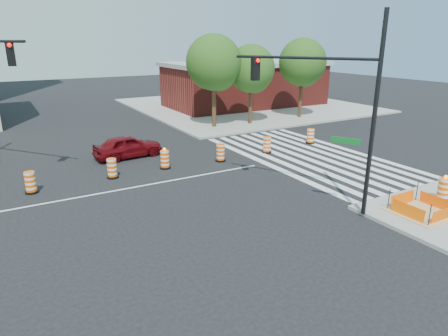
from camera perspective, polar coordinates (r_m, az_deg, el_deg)
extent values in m
plane|color=black|center=(19.76, -12.70, -2.71)|extent=(120.00, 120.00, 0.00)
cube|color=gray|center=(43.21, 3.05, 8.93)|extent=(22.00, 22.00, 0.15)
cube|color=silver|center=(23.09, 6.01, 0.67)|extent=(0.45, 13.50, 0.01)
cube|color=silver|center=(23.61, 7.78, 0.99)|extent=(0.45, 13.50, 0.01)
cube|color=silver|center=(24.15, 9.48, 1.30)|extent=(0.45, 13.50, 0.01)
cube|color=silver|center=(24.71, 11.10, 1.59)|extent=(0.45, 13.50, 0.01)
cube|color=silver|center=(25.30, 12.65, 1.87)|extent=(0.45, 13.50, 0.01)
cube|color=silver|center=(25.90, 14.13, 2.13)|extent=(0.45, 13.50, 0.01)
cube|color=silver|center=(26.52, 15.54, 2.38)|extent=(0.45, 13.50, 0.01)
cube|color=silver|center=(27.15, 16.88, 2.62)|extent=(0.45, 13.50, 0.01)
cube|color=silver|center=(19.76, -12.70, -2.69)|extent=(14.00, 0.12, 0.01)
cube|color=tan|center=(18.01, 26.34, -5.69)|extent=(2.20, 2.20, 0.05)
cube|color=#FF5D05|center=(17.49, 28.86, -5.86)|extent=(1.44, 0.02, 0.55)
cube|color=#FF5D05|center=(18.38, 24.16, -4.08)|extent=(1.44, 0.02, 0.55)
cube|color=#FF5D05|center=(17.21, 24.75, -5.62)|extent=(0.02, 1.44, 0.55)
cube|color=#FF5D05|center=(18.64, 28.01, -4.33)|extent=(0.02, 1.44, 0.55)
cylinder|color=black|center=(16.70, 27.31, -6.04)|extent=(0.04, 0.04, 0.90)
cylinder|color=black|center=(17.62, 22.48, -4.16)|extent=(0.04, 0.04, 0.90)
cylinder|color=black|center=(19.02, 25.84, -3.02)|extent=(0.04, 0.04, 0.90)
cube|color=maroon|center=(42.94, 3.09, 11.60)|extent=(16.00, 8.00, 4.20)
cube|color=gray|center=(42.75, 3.15, 14.66)|extent=(16.50, 8.50, 0.40)
imported|color=#62080D|center=(24.67, -13.57, 3.04)|extent=(4.18, 2.00, 1.38)
cylinder|color=black|center=(15.97, 20.66, 6.64)|extent=(0.17, 0.17, 7.71)
cylinder|color=black|center=(16.41, 11.19, 15.19)|extent=(3.05, 5.03, 0.12)
cube|color=black|center=(17.19, 4.51, 13.96)|extent=(0.31, 0.27, 0.96)
sphere|color=#FF0C0C|center=(17.02, 4.89, 15.05)|extent=(0.17, 0.17, 0.17)
cube|color=#0C591E|center=(16.33, 16.96, 3.77)|extent=(0.62, 1.01, 0.24)
cube|color=black|center=(20.69, -28.19, 14.18)|extent=(0.34, 0.30, 1.06)
sphere|color=#FF0C0C|center=(20.50, -28.32, 15.19)|extent=(0.19, 0.19, 0.19)
cylinder|color=black|center=(19.65, 28.67, -4.05)|extent=(0.61, 0.61, 0.10)
cylinder|color=#F85805|center=(19.49, 28.89, -2.67)|extent=(0.48, 0.48, 0.96)
sphere|color=#FF990C|center=(19.32, 29.13, -1.13)|extent=(0.16, 0.16, 0.16)
cylinder|color=#382314|center=(31.86, -1.45, 9.73)|extent=(0.34, 0.34, 4.55)
sphere|color=#1F4915|center=(31.58, -1.49, 14.85)|extent=(4.27, 4.27, 4.27)
sphere|color=#1F4915|center=(32.16, -0.90, 13.64)|extent=(3.13, 3.13, 3.13)
sphere|color=#1F4915|center=(31.22, -1.99, 14.03)|extent=(2.85, 2.85, 2.85)
cylinder|color=#382314|center=(33.23, 3.80, 9.61)|extent=(0.30, 0.30, 4.06)
sphere|color=#1F4915|center=(32.96, 3.89, 13.98)|extent=(3.81, 3.81, 3.81)
sphere|color=#1F4915|center=(33.50, 4.28, 12.95)|extent=(2.79, 2.79, 2.79)
sphere|color=#1F4915|center=(32.63, 3.51, 13.28)|extent=(2.54, 2.54, 2.54)
cylinder|color=#382314|center=(36.55, 10.88, 10.33)|extent=(0.29, 0.29, 4.37)
sphere|color=#1F4915|center=(36.31, 11.14, 14.60)|extent=(4.09, 4.09, 4.09)
sphere|color=#1F4915|center=(36.85, 11.34, 13.57)|extent=(3.00, 3.00, 3.00)
sphere|color=#1F4915|center=(35.96, 10.84, 13.94)|extent=(2.73, 2.73, 2.73)
cylinder|color=black|center=(20.63, -25.74, -3.08)|extent=(0.60, 0.60, 0.10)
cylinder|color=#F85805|center=(20.47, -25.93, -1.77)|extent=(0.48, 0.48, 0.95)
cylinder|color=black|center=(21.35, -15.60, -1.23)|extent=(0.60, 0.60, 0.10)
cylinder|color=#F85805|center=(21.20, -15.71, 0.05)|extent=(0.48, 0.48, 0.95)
cylinder|color=black|center=(22.30, -8.39, 0.07)|extent=(0.60, 0.60, 0.10)
cylinder|color=#F85805|center=(22.16, -8.45, 1.30)|extent=(0.48, 0.48, 0.95)
sphere|color=#FF990C|center=(22.01, -8.51, 2.67)|extent=(0.16, 0.16, 0.16)
cylinder|color=black|center=(23.38, -0.50, 1.11)|extent=(0.60, 0.60, 0.10)
cylinder|color=#F85805|center=(23.24, -0.50, 2.29)|extent=(0.48, 0.48, 0.95)
cylinder|color=black|center=(25.27, 6.12, 2.30)|extent=(0.60, 0.60, 0.10)
cylinder|color=#F85805|center=(25.15, 6.16, 3.39)|extent=(0.48, 0.48, 0.95)
cylinder|color=black|center=(28.03, 12.19, 3.55)|extent=(0.60, 0.60, 0.10)
cylinder|color=#F85805|center=(27.92, 12.26, 4.55)|extent=(0.48, 0.48, 0.95)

